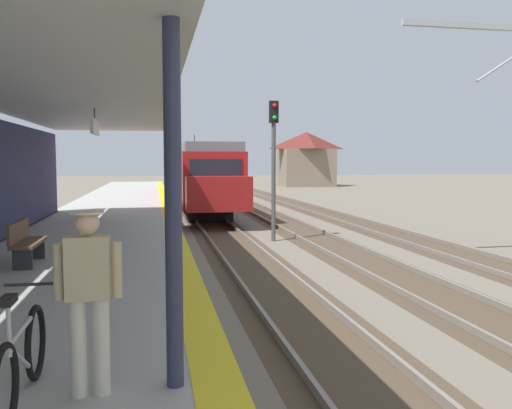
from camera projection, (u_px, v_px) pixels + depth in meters
name	position (u px, v px, depth m)	size (l,w,h in m)	color
station_platform	(95.00, 251.00, 15.22)	(5.00, 80.00, 0.91)	#A8A8A3
track_pair_nearest_platform	(229.00, 240.00, 19.99)	(2.34, 120.00, 0.16)	#4C3D2D
track_pair_middle	(317.00, 238.00, 20.62)	(2.34, 120.00, 0.16)	#4C3D2D
track_pair_far_side	(399.00, 236.00, 21.26)	(2.34, 120.00, 0.16)	#4C3D2D
approaching_train	(200.00, 175.00, 32.30)	(2.93, 19.60, 4.76)	maroon
commuter_person	(88.00, 292.00, 4.76)	(0.59, 0.30, 1.67)	beige
bicycle_beside_commuter	(22.00, 360.00, 4.61)	(0.48, 1.82, 1.04)	black
rail_signal_post	(274.00, 156.00, 19.88)	(0.32, 0.34, 5.20)	#4C4C4C
platform_bench	(25.00, 241.00, 10.90)	(0.45, 1.60, 0.88)	brown
distant_trackside_house	(306.00, 158.00, 63.58)	(6.60, 5.28, 6.40)	#7F705B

